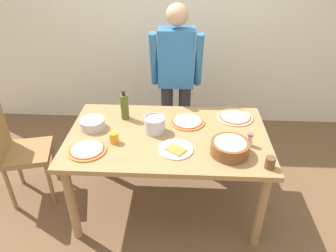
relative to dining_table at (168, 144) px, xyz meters
The scene contains 16 objects.
ground 0.67m from the dining_table, ahead, with size 8.00×8.00×0.00m, color brown.
wall_back 1.72m from the dining_table, 90.00° to the left, with size 5.60×0.10×2.60m, color silver.
dining_table is the anchor object (origin of this frame).
person_cook 0.80m from the dining_table, 86.75° to the left, with size 0.49×0.25×1.62m.
chair_wooden_left 1.33m from the dining_table, behind, with size 0.48×0.48×0.95m.
pizza_raw_on_board 0.65m from the dining_table, 27.33° to the left, with size 0.31×0.31×0.02m.
pizza_cooked_on_tray 0.27m from the dining_table, 51.57° to the left, with size 0.29×0.29×0.02m.
pizza_second_cooked 0.64m from the dining_table, 157.21° to the right, with size 0.29×0.29×0.02m.
plate_with_slice 0.24m from the dining_table, 70.94° to the right, with size 0.26×0.26×0.02m.
popcorn_bowl 0.54m from the dining_table, 25.95° to the right, with size 0.28×0.28×0.11m.
mixing_bowl_steel 0.64m from the dining_table, behind, with size 0.20×0.20×0.08m.
olive_oil_bottle 0.49m from the dining_table, 147.60° to the left, with size 0.07×0.07×0.26m.
steel_pot 0.19m from the dining_table, 158.71° to the left, with size 0.17×0.17×0.13m.
cup_orange 0.44m from the dining_table, 162.72° to the right, with size 0.07×0.07×0.09m, color orange.
cup_small_brown 0.82m from the dining_table, 27.44° to the right, with size 0.07×0.07×0.09m, color brown.
salt_shaker 0.65m from the dining_table, 10.49° to the right, with size 0.04×0.04×0.11m.
Camera 1 is at (0.11, -2.10, 2.16)m, focal length 33.74 mm.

